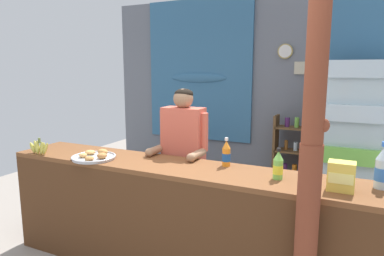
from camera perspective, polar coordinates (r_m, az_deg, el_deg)
The scene contains 14 objects.
ground_plane at distance 3.97m, azimuth 5.24°, elevation -17.06°, with size 8.19×8.19×0.00m, color gray.
back_wall_curtained at distance 5.42m, azimuth 12.72°, elevation 6.29°, with size 5.35×0.22×2.88m.
stall_counter at distance 2.98m, azimuth -3.63°, elevation -13.74°, with size 3.26×0.56×0.98m.
timber_post at distance 2.20m, azimuth 19.07°, elevation -3.92°, with size 0.16×0.14×2.70m.
drink_fridge at distance 4.73m, azimuth 25.25°, elevation -0.29°, with size 0.78×0.68×1.89m.
bottle_shelf_rack at distance 5.19m, azimuth 15.93°, elevation -3.96°, with size 0.48×0.28×1.13m.
plastic_lawn_chair at distance 5.22m, azimuth -3.42°, elevation -4.64°, with size 0.57×0.57×0.86m.
shopkeeper at distance 3.36m, azimuth -1.46°, elevation -3.67°, with size 0.51×0.42×1.61m.
soda_bottle_water at distance 2.70m, azimuth 28.92°, elevation -5.91°, with size 0.10×0.10×0.32m.
soda_bottle_lime_soda at distance 2.64m, azimuth 14.00°, elevation -6.09°, with size 0.07×0.07×0.24m.
soda_bottle_orange_soda at distance 2.92m, azimuth 5.67°, elevation -4.30°, with size 0.07×0.07×0.24m.
snack_box_instant_noodle at distance 2.54m, azimuth 23.37°, elevation -7.31°, with size 0.17×0.13×0.20m.
pastry_tray at distance 3.27m, azimuth -15.84°, elevation -4.54°, with size 0.40×0.40×0.07m.
banana_bunch at distance 3.62m, azimuth -23.88°, elevation -3.00°, with size 0.26×0.06×0.16m.
Camera 1 is at (1.22, -2.07, 1.79)m, focal length 32.36 mm.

